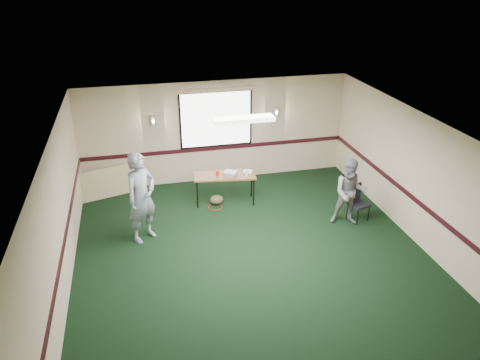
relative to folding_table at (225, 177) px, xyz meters
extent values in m
plane|color=black|center=(0.06, -2.62, -0.68)|extent=(8.00, 8.00, 0.00)
plane|color=#CAAF92|center=(0.06, 1.38, 0.67)|extent=(7.00, 0.00, 7.00)
plane|color=#CAAF92|center=(-3.44, -2.62, 0.67)|extent=(0.00, 8.00, 8.00)
plane|color=#CAAF92|center=(3.56, -2.62, 0.67)|extent=(0.00, 8.00, 8.00)
plane|color=silver|center=(0.06, -2.62, 2.02)|extent=(8.00, 8.00, 0.00)
cube|color=black|center=(0.06, 1.37, 0.22)|extent=(7.00, 0.03, 0.10)
cube|color=black|center=(-3.42, -2.62, 0.22)|extent=(0.03, 8.00, 0.10)
cube|color=black|center=(3.55, -2.62, 0.22)|extent=(0.03, 8.00, 0.10)
cube|color=black|center=(0.06, 1.36, 1.02)|extent=(1.90, 0.01, 1.50)
cube|color=white|center=(0.06, 1.35, 1.02)|extent=(1.80, 0.02, 1.40)
cube|color=beige|center=(0.06, 1.35, 1.79)|extent=(2.05, 0.08, 0.10)
cylinder|color=silver|center=(-1.54, 1.32, 1.12)|extent=(0.16, 0.16, 0.25)
cylinder|color=silver|center=(1.66, 1.32, 1.12)|extent=(0.16, 0.16, 0.25)
cube|color=white|center=(0.06, -1.62, 1.96)|extent=(1.20, 0.32, 0.08)
cube|color=#542D18|center=(0.00, 0.00, 0.03)|extent=(1.54, 0.79, 0.04)
cylinder|color=black|center=(-0.70, -0.14, -0.33)|extent=(0.04, 0.04, 0.70)
cylinder|color=black|center=(0.64, -0.33, -0.33)|extent=(0.04, 0.04, 0.70)
cylinder|color=black|center=(-0.64, 0.33, -0.33)|extent=(0.04, 0.04, 0.70)
cylinder|color=black|center=(0.70, 0.14, -0.33)|extent=(0.04, 0.04, 0.70)
cube|color=#9B9BA3|center=(0.13, -0.06, 0.10)|extent=(0.37, 0.36, 0.10)
cube|color=silver|center=(0.57, -0.01, 0.08)|extent=(0.26, 0.24, 0.05)
cylinder|color=red|center=(-0.17, 0.02, 0.11)|extent=(0.08, 0.08, 0.12)
cylinder|color=#9BC2FF|center=(0.49, -0.21, 0.14)|extent=(0.05, 0.05, 0.18)
ellipsoid|color=#474628|center=(-0.23, -0.07, -0.57)|extent=(0.37, 0.30, 0.24)
torus|color=red|center=(-0.30, -0.22, -0.67)|extent=(0.41, 0.41, 0.02)
cube|color=tan|center=(-2.84, 0.98, -0.31)|extent=(1.46, 0.62, 0.75)
cube|color=black|center=(2.79, -1.55, -0.28)|extent=(0.50, 0.50, 0.05)
cube|color=black|center=(2.73, -1.36, -0.06)|extent=(0.40, 0.16, 0.40)
cylinder|color=black|center=(2.68, -1.76, -0.50)|extent=(0.03, 0.03, 0.37)
cylinder|color=black|center=(3.00, -1.66, -0.50)|extent=(0.03, 0.03, 0.37)
cylinder|color=black|center=(2.58, -1.44, -0.50)|extent=(0.03, 0.03, 0.37)
cylinder|color=black|center=(2.90, -1.34, -0.50)|extent=(0.03, 0.03, 0.37)
imported|color=#3F5F8C|center=(-2.01, -1.22, 0.30)|extent=(0.86, 0.82, 1.97)
imported|color=#6A7DA6|center=(2.49, -1.63, 0.10)|extent=(0.91, 0.80, 1.56)
camera|label=1|loc=(-2.01, -10.03, 4.77)|focal=35.00mm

